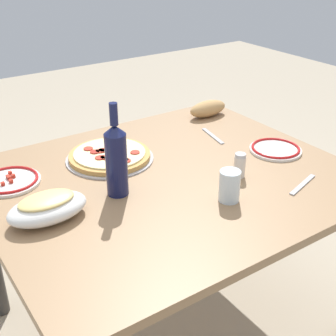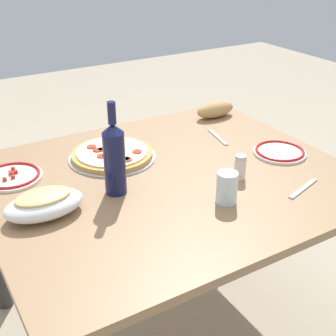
{
  "view_description": "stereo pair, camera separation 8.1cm",
  "coord_description": "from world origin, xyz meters",
  "views": [
    {
      "loc": [
        -0.79,
        -1.17,
        1.47
      ],
      "look_at": [
        0.0,
        0.0,
        0.73
      ],
      "focal_mm": 49.09,
      "sensor_mm": 36.0,
      "label": 1
    },
    {
      "loc": [
        -0.72,
        -1.21,
        1.47
      ],
      "look_at": [
        0.0,
        0.0,
        0.73
      ],
      "focal_mm": 49.09,
      "sensor_mm": 36.0,
      "label": 2
    }
  ],
  "objects": [
    {
      "name": "ground_plane",
      "position": [
        0.0,
        0.0,
        0.0
      ],
      "size": [
        8.0,
        8.0,
        0.0
      ],
      "primitive_type": "plane",
      "color": "tan",
      "rests_on": "ground"
    },
    {
      "name": "water_glass",
      "position": [
        0.07,
        -0.24,
        0.76
      ],
      "size": [
        0.07,
        0.07,
        0.1
      ],
      "primitive_type": "cylinder",
      "color": "silver",
      "rests_on": "dining_table"
    },
    {
      "name": "baked_pasta_dish",
      "position": [
        -0.45,
        -0.02,
        0.74
      ],
      "size": [
        0.24,
        0.15,
        0.08
      ],
      "color": "white",
      "rests_on": "dining_table"
    },
    {
      "name": "fork_left",
      "position": [
        0.34,
        -0.31,
        0.71
      ],
      "size": [
        0.17,
        0.06,
        0.0
      ],
      "primitive_type": "cube",
      "rotation": [
        0.0,
        0.0,
        0.3
      ],
      "color": "#B7B7BC",
      "rests_on": "dining_table"
    },
    {
      "name": "side_plate_far",
      "position": [
        0.46,
        -0.07,
        0.71
      ],
      "size": [
        0.2,
        0.2,
        0.02
      ],
      "color": "white",
      "rests_on": "dining_table"
    },
    {
      "name": "spice_shaker",
      "position": [
        0.2,
        -0.14,
        0.75
      ],
      "size": [
        0.04,
        0.04,
        0.09
      ],
      "color": "silver",
      "rests_on": "dining_table"
    },
    {
      "name": "side_plate_near",
      "position": [
        -0.47,
        0.26,
        0.71
      ],
      "size": [
        0.21,
        0.21,
        0.02
      ],
      "color": "white",
      "rests_on": "dining_table"
    },
    {
      "name": "pepperoni_pizza",
      "position": [
        -0.11,
        0.23,
        0.72
      ],
      "size": [
        0.33,
        0.33,
        0.03
      ],
      "color": "#B7B7BC",
      "rests_on": "dining_table"
    },
    {
      "name": "dining_table",
      "position": [
        0.0,
        0.0,
        0.6
      ],
      "size": [
        1.24,
        1.05,
        0.7
      ],
      "color": "#93704C",
      "rests_on": "ground"
    },
    {
      "name": "wine_bottle",
      "position": [
        -0.2,
        -0.01,
        0.83
      ],
      "size": [
        0.07,
        0.07,
        0.31
      ],
      "color": "#141942",
      "rests_on": "dining_table"
    },
    {
      "name": "fork_right",
      "position": [
        0.35,
        0.18,
        0.71
      ],
      "size": [
        0.05,
        0.17,
        0.0
      ],
      "primitive_type": "cube",
      "rotation": [
        0.0,
        0.0,
        4.51
      ],
      "color": "#B7B7BC",
      "rests_on": "dining_table"
    },
    {
      "name": "bread_loaf",
      "position": [
        0.48,
        0.38,
        0.74
      ],
      "size": [
        0.19,
        0.08,
        0.07
      ],
      "primitive_type": "ellipsoid",
      "color": "tan",
      "rests_on": "dining_table"
    }
  ]
}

